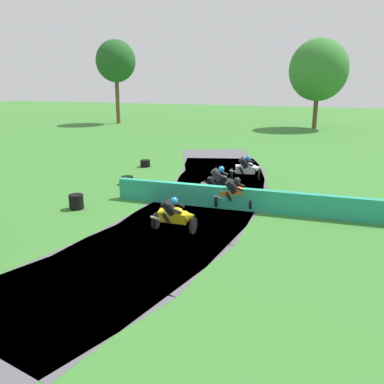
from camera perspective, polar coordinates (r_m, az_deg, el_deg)
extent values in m
plane|color=#38752D|center=(17.27, 1.27, -1.90)|extent=(120.00, 120.00, 0.00)
cube|color=#515156|center=(11.87, -12.33, -10.78)|extent=(6.23, 8.25, 0.01)
cube|color=#515156|center=(14.33, -3.48, -5.68)|extent=(5.45, 7.88, 0.01)
cube|color=#515156|center=(17.27, 1.27, -1.89)|extent=(4.59, 7.39, 0.01)
cube|color=#515156|center=(20.43, 3.47, 0.88)|extent=(5.33, 7.82, 0.01)
cube|color=#515156|center=(23.70, 4.09, 2.95)|extent=(6.12, 8.21, 0.01)
cube|color=#515156|center=(27.00, 3.68, 4.53)|extent=(6.82, 8.48, 0.01)
cube|color=#239375|center=(16.46, 17.75, -1.92)|extent=(17.14, 0.45, 0.90)
cylinder|color=black|center=(14.19, 0.15, -4.66)|extent=(0.12, 0.76, 0.76)
cylinder|color=black|center=(14.70, -4.99, -3.99)|extent=(0.12, 0.76, 0.76)
cube|color=yellow|center=(14.25, -2.63, -3.37)|extent=(1.02, 0.44, 0.47)
ellipsoid|color=yellow|center=(14.03, -2.10, -2.61)|extent=(0.45, 0.36, 0.32)
cone|color=yellow|center=(13.94, -0.12, -3.30)|extent=(0.41, 0.44, 0.48)
cylinder|color=#B2B2B7|center=(14.45, -4.96, -3.63)|extent=(0.41, 0.12, 0.18)
cube|color=black|center=(14.06, -3.14, -2.09)|extent=(0.51, 0.46, 0.63)
sphere|color=#1E7FE0|center=(13.82, -2.47, -1.24)|extent=(0.26, 0.26, 0.26)
cylinder|color=black|center=(14.07, -1.84, -1.71)|extent=(0.43, 0.14, 0.24)
cylinder|color=black|center=(13.81, -2.36, -2.56)|extent=(0.43, 0.14, 0.24)
cylinder|color=black|center=(14.44, -3.04, -2.80)|extent=(0.28, 0.23, 0.42)
cylinder|color=black|center=(14.18, -3.58, -3.65)|extent=(0.28, 0.23, 0.42)
cylinder|color=black|center=(16.81, 8.14, -1.51)|extent=(0.11, 0.72, 0.71)
cylinder|color=black|center=(17.04, 3.47, -1.14)|extent=(0.11, 0.72, 0.71)
cube|color=orange|center=(16.77, 5.78, -0.43)|extent=(1.01, 0.39, 0.45)
ellipsoid|color=orange|center=(16.62, 6.38, 0.32)|extent=(0.45, 0.34, 0.29)
cone|color=orange|center=(16.61, 8.08, -0.23)|extent=(0.40, 0.39, 0.46)
cylinder|color=#B2B2B7|center=(16.81, 3.70, -0.70)|extent=(0.41, 0.13, 0.17)
cube|color=black|center=(16.61, 5.49, 0.76)|extent=(0.50, 0.42, 0.61)
sphere|color=black|center=(16.44, 6.23, 1.58)|extent=(0.26, 0.26, 0.26)
cylinder|color=black|center=(16.71, 6.55, 1.05)|extent=(0.43, 0.15, 0.24)
cylinder|color=black|center=(16.39, 6.34, 0.49)|extent=(0.43, 0.15, 0.24)
cylinder|color=black|center=(16.95, 5.29, -0.04)|extent=(0.27, 0.20, 0.42)
cylinder|color=black|center=(16.63, 5.06, -0.61)|extent=(0.27, 0.20, 0.42)
cylinder|color=black|center=(18.66, 5.80, 0.32)|extent=(0.10, 0.70, 0.70)
cylinder|color=black|center=(19.00, 1.68, 0.67)|extent=(0.10, 0.70, 0.70)
cube|color=black|center=(18.69, 3.70, 1.32)|extent=(1.00, 0.36, 0.45)
ellipsoid|color=black|center=(18.54, 4.21, 2.01)|extent=(0.44, 0.32, 0.29)
cone|color=black|center=(18.49, 5.72, 1.49)|extent=(0.39, 0.39, 0.46)
cylinder|color=#B2B2B7|center=(18.78, 1.84, 1.09)|extent=(0.41, 0.11, 0.17)
cube|color=#28282D|center=(18.55, 3.42, 2.41)|extent=(0.50, 0.40, 0.61)
sphere|color=#1E7FE0|center=(18.39, 4.06, 3.16)|extent=(0.26, 0.26, 0.26)
cylinder|color=#28282D|center=(18.64, 4.39, 2.64)|extent=(0.43, 0.13, 0.24)
cylinder|color=#28282D|center=(18.32, 4.12, 2.20)|extent=(0.43, 0.13, 0.24)
cylinder|color=#28282D|center=(18.88, 3.30, 1.65)|extent=(0.27, 0.18, 0.42)
cylinder|color=#28282D|center=(18.57, 3.02, 1.19)|extent=(0.27, 0.18, 0.42)
cylinder|color=black|center=(21.63, 9.17, 2.32)|extent=(0.18, 0.75, 0.75)
cylinder|color=black|center=(21.71, 5.47, 2.49)|extent=(0.18, 0.75, 0.75)
cube|color=silver|center=(21.51, 7.33, 3.10)|extent=(1.04, 0.50, 0.46)
ellipsoid|color=silver|center=(21.38, 7.82, 3.69)|extent=(0.48, 0.39, 0.31)
cone|color=silver|center=(21.43, 9.15, 3.30)|extent=(0.42, 0.41, 0.48)
cylinder|color=#B2B2B7|center=(21.48, 5.71, 2.83)|extent=(0.42, 0.18, 0.18)
cube|color=black|center=(21.33, 7.13, 4.01)|extent=(0.52, 0.46, 0.63)
sphere|color=#1E7FE0|center=(21.19, 7.74, 4.65)|extent=(0.26, 0.26, 0.26)
cylinder|color=black|center=(21.47, 7.91, 4.26)|extent=(0.43, 0.20, 0.24)
cylinder|color=black|center=(21.15, 7.86, 3.81)|extent=(0.43, 0.20, 0.24)
cylinder|color=black|center=(21.67, 6.89, 3.40)|extent=(0.27, 0.23, 0.42)
cylinder|color=black|center=(21.35, 6.82, 2.94)|extent=(0.27, 0.23, 0.42)
cylinder|color=black|center=(17.49, -15.57, -1.92)|extent=(0.58, 0.58, 0.20)
cylinder|color=black|center=(17.44, -15.62, -1.29)|extent=(0.58, 0.58, 0.20)
cylinder|color=black|center=(17.38, -15.67, -0.66)|extent=(0.58, 0.58, 0.20)
cylinder|color=black|center=(20.92, -8.88, 1.34)|extent=(0.59, 0.59, 0.20)
cylinder|color=black|center=(20.87, -8.90, 1.87)|extent=(0.59, 0.59, 0.20)
cylinder|color=black|center=(24.83, -6.43, 3.70)|extent=(0.58, 0.58, 0.20)
cylinder|color=black|center=(24.79, -6.45, 4.15)|extent=(0.58, 0.58, 0.20)
cylinder|color=brown|center=(44.57, 16.58, 10.49)|extent=(0.44, 0.44, 3.32)
ellipsoid|color=#33752D|center=(44.43, 17.01, 15.77)|extent=(5.76, 5.76, 6.05)
cylinder|color=brown|center=(48.21, -10.19, 12.20)|extent=(0.44, 0.44, 4.93)
ellipsoid|color=#1E511E|center=(48.16, -10.44, 17.30)|extent=(4.31, 4.31, 4.52)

